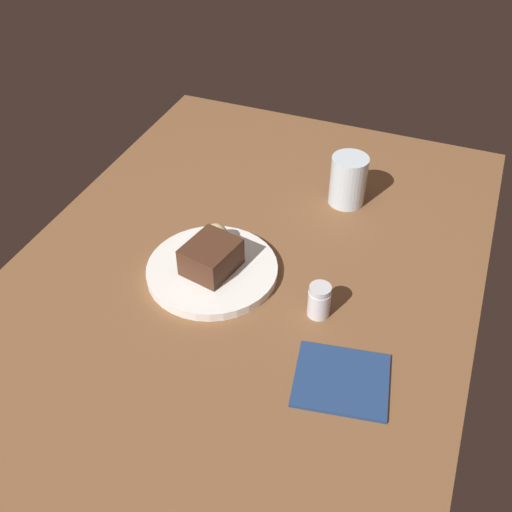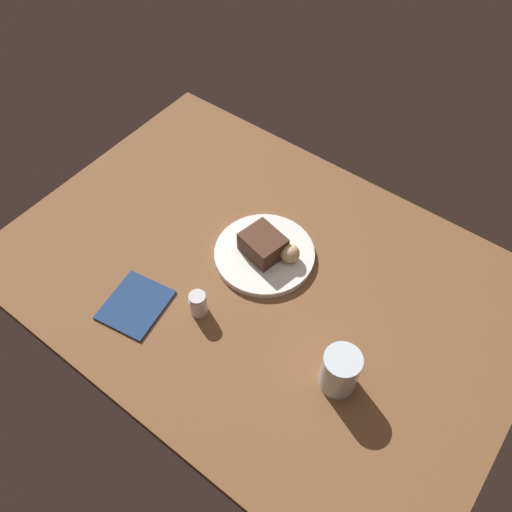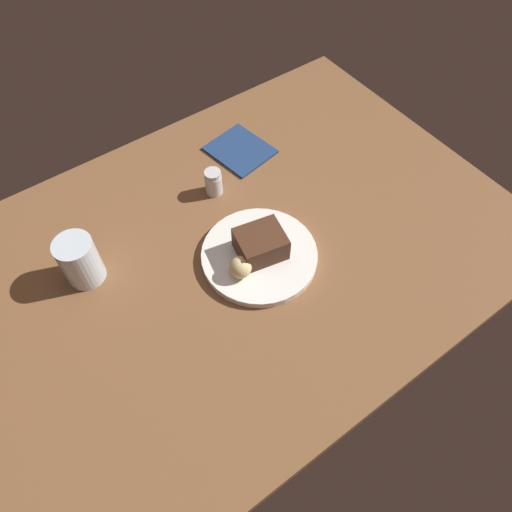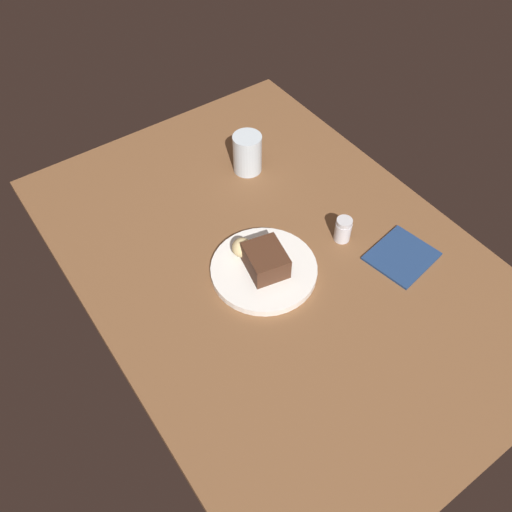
{
  "view_description": "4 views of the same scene",
  "coord_description": "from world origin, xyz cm",
  "px_view_note": "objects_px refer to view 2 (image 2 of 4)",
  "views": [
    {
      "loc": [
        75.07,
        32.29,
        78.43
      ],
      "look_at": [
        -1.9,
        1.88,
        5.86
      ],
      "focal_mm": 42.31,
      "sensor_mm": 36.0,
      "label": 1
    },
    {
      "loc": [
        -41.59,
        56.73,
        104.6
      ],
      "look_at": [
        2.42,
        -1.43,
        6.99
      ],
      "focal_mm": 37.06,
      "sensor_mm": 36.0,
      "label": 2
    },
    {
      "loc": [
        -30.96,
        -50.43,
        85.56
      ],
      "look_at": [
        1.27,
        -5.58,
        5.45
      ],
      "focal_mm": 33.74,
      "sensor_mm": 36.0,
      "label": 3
    },
    {
      "loc": [
        61.03,
        -48.42,
        97.0
      ],
      "look_at": [
        0.46,
        -5.66,
        7.03
      ],
      "focal_mm": 36.96,
      "sensor_mm": 36.0,
      "label": 4
    }
  ],
  "objects_px": {
    "water_glass": "(340,371)",
    "bread_roll": "(290,253)",
    "salt_shaker": "(198,304)",
    "folded_napkin": "(136,305)",
    "dessert_plate": "(264,254)",
    "chocolate_cake_slice": "(263,244)"
  },
  "relations": [
    {
      "from": "chocolate_cake_slice",
      "to": "folded_napkin",
      "type": "xyz_separation_m",
      "value": [
        0.14,
        0.28,
        -0.04
      ]
    },
    {
      "from": "chocolate_cake_slice",
      "to": "water_glass",
      "type": "height_order",
      "value": "water_glass"
    },
    {
      "from": "bread_roll",
      "to": "folded_napkin",
      "type": "xyz_separation_m",
      "value": [
        0.21,
        0.3,
        -0.04
      ]
    },
    {
      "from": "dessert_plate",
      "to": "folded_napkin",
      "type": "bearing_deg",
      "value": 62.54
    },
    {
      "from": "folded_napkin",
      "to": "dessert_plate",
      "type": "bearing_deg",
      "value": -117.46
    },
    {
      "from": "water_glass",
      "to": "folded_napkin",
      "type": "bearing_deg",
      "value": 14.34
    },
    {
      "from": "salt_shaker",
      "to": "folded_napkin",
      "type": "height_order",
      "value": "salt_shaker"
    },
    {
      "from": "bread_roll",
      "to": "salt_shaker",
      "type": "distance_m",
      "value": 0.24
    },
    {
      "from": "folded_napkin",
      "to": "water_glass",
      "type": "bearing_deg",
      "value": -165.66
    },
    {
      "from": "chocolate_cake_slice",
      "to": "bread_roll",
      "type": "xyz_separation_m",
      "value": [
        -0.06,
        -0.02,
        -0.0
      ]
    },
    {
      "from": "dessert_plate",
      "to": "folded_napkin",
      "type": "distance_m",
      "value": 0.32
    },
    {
      "from": "dessert_plate",
      "to": "water_glass",
      "type": "xyz_separation_m",
      "value": [
        -0.31,
        0.17,
        0.04
      ]
    },
    {
      "from": "dessert_plate",
      "to": "chocolate_cake_slice",
      "type": "distance_m",
      "value": 0.04
    },
    {
      "from": "chocolate_cake_slice",
      "to": "water_glass",
      "type": "xyz_separation_m",
      "value": [
        -0.31,
        0.17,
        0.01
      ]
    },
    {
      "from": "chocolate_cake_slice",
      "to": "salt_shaker",
      "type": "height_order",
      "value": "chocolate_cake_slice"
    },
    {
      "from": "dessert_plate",
      "to": "bread_roll",
      "type": "xyz_separation_m",
      "value": [
        -0.06,
        -0.02,
        0.03
      ]
    },
    {
      "from": "bread_roll",
      "to": "salt_shaker",
      "type": "xyz_separation_m",
      "value": [
        0.08,
        0.23,
        -0.01
      ]
    },
    {
      "from": "water_glass",
      "to": "bread_roll",
      "type": "bearing_deg",
      "value": -36.92
    },
    {
      "from": "chocolate_cake_slice",
      "to": "salt_shaker",
      "type": "distance_m",
      "value": 0.21
    },
    {
      "from": "bread_roll",
      "to": "water_glass",
      "type": "bearing_deg",
      "value": 143.08
    },
    {
      "from": "dessert_plate",
      "to": "salt_shaker",
      "type": "distance_m",
      "value": 0.21
    },
    {
      "from": "dessert_plate",
      "to": "bread_roll",
      "type": "relative_size",
      "value": 5.28
    }
  ]
}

